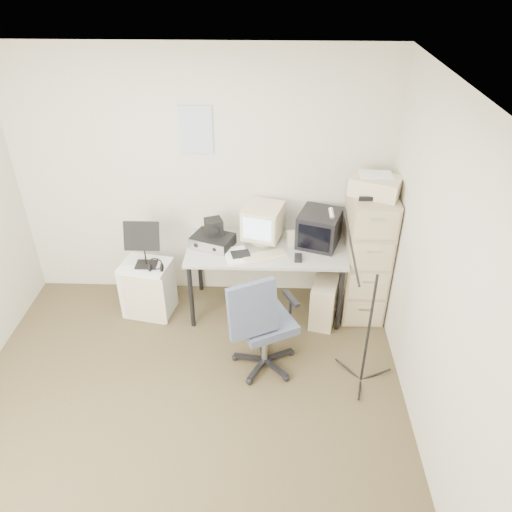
{
  "coord_description": "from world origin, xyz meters",
  "views": [
    {
      "loc": [
        0.67,
        -2.58,
        3.22
      ],
      "look_at": [
        0.55,
        0.95,
        0.95
      ],
      "focal_mm": 35.0,
      "sensor_mm": 36.0,
      "label": 1
    }
  ],
  "objects_px": {
    "filing_cabinet": "(365,254)",
    "side_cart": "(148,288)",
    "desk": "(266,279)",
    "office_chair": "(265,321)"
  },
  "relations": [
    {
      "from": "desk",
      "to": "office_chair",
      "type": "height_order",
      "value": "office_chair"
    },
    {
      "from": "desk",
      "to": "office_chair",
      "type": "xyz_separation_m",
      "value": [
        0.01,
        -0.8,
        0.13
      ]
    },
    {
      "from": "filing_cabinet",
      "to": "side_cart",
      "type": "distance_m",
      "value": 2.15
    },
    {
      "from": "side_cart",
      "to": "office_chair",
      "type": "bearing_deg",
      "value": -20.62
    },
    {
      "from": "filing_cabinet",
      "to": "desk",
      "type": "distance_m",
      "value": 0.99
    },
    {
      "from": "office_chair",
      "to": "side_cart",
      "type": "xyz_separation_m",
      "value": [
        -1.17,
        0.72,
        -0.22
      ]
    },
    {
      "from": "filing_cabinet",
      "to": "side_cart",
      "type": "bearing_deg",
      "value": -176.92
    },
    {
      "from": "side_cart",
      "to": "filing_cabinet",
      "type": "bearing_deg",
      "value": 14.05
    },
    {
      "from": "side_cart",
      "to": "desk",
      "type": "bearing_deg",
      "value": 15.08
    },
    {
      "from": "office_chair",
      "to": "side_cart",
      "type": "relative_size",
      "value": 1.77
    }
  ]
}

